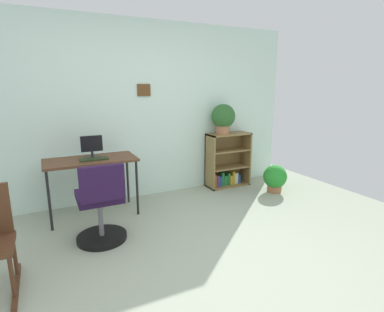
% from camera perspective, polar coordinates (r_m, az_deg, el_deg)
% --- Properties ---
extents(ground_plane, '(6.24, 6.24, 0.00)m').
position_cam_1_polar(ground_plane, '(2.85, 0.88, -21.19)').
color(ground_plane, '#9FA892').
extents(wall_back, '(5.20, 0.12, 2.49)m').
position_cam_1_polar(wall_back, '(4.39, -12.13, 8.10)').
color(wall_back, silver).
rests_on(wall_back, ground_plane).
extents(desk, '(1.08, 0.54, 0.73)m').
position_cam_1_polar(desk, '(3.92, -18.46, -1.38)').
color(desk, brown).
rests_on(desk, ground_plane).
extents(monitor, '(0.26, 0.20, 0.28)m').
position_cam_1_polar(monitor, '(3.93, -18.28, 1.50)').
color(monitor, '#262628').
rests_on(monitor, desk).
extents(keyboard, '(0.33, 0.14, 0.02)m').
position_cam_1_polar(keyboard, '(3.84, -17.91, -0.56)').
color(keyboard, '#26331A').
rests_on(keyboard, desk).
extents(office_chair, '(0.52, 0.55, 0.87)m').
position_cam_1_polar(office_chair, '(3.28, -16.72, -9.36)').
color(office_chair, black).
rests_on(office_chair, ground_plane).
extents(bookshelf_low, '(0.70, 0.30, 0.87)m').
position_cam_1_polar(bookshelf_low, '(4.97, 6.46, -1.22)').
color(bookshelf_low, olive).
rests_on(bookshelf_low, ground_plane).
extents(potted_plant_on_shelf, '(0.37, 0.37, 0.46)m').
position_cam_1_polar(potted_plant_on_shelf, '(4.74, 5.88, 7.19)').
color(potted_plant_on_shelf, '#9E6642').
rests_on(potted_plant_on_shelf, bookshelf_low).
extents(potted_plant_floor, '(0.36, 0.36, 0.42)m').
position_cam_1_polar(potted_plant_floor, '(4.84, 15.30, -3.94)').
color(potted_plant_floor, '#9E6642').
rests_on(potted_plant_floor, ground_plane).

